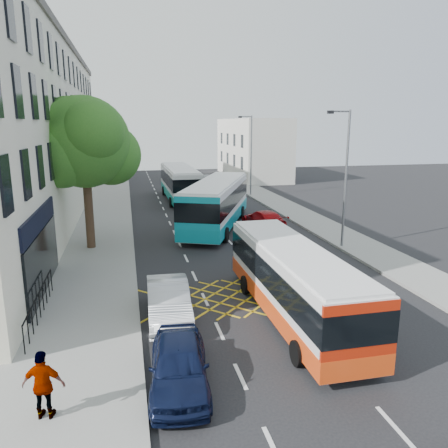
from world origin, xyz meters
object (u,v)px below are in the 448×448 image
red_hatchback (264,220)px  distant_car_dark (217,177)px  distant_car_silver (206,179)px  lamp_near (345,172)px  bus_far (180,183)px  distant_car_grey (179,175)px  lamp_far (250,151)px  pedestrian_far (44,385)px  street_tree (84,143)px  parked_car_blue (179,364)px  bus_near (293,281)px  bus_mid (217,203)px  parked_car_silver (168,301)px

red_hatchback → distant_car_dark: (2.07, 26.12, -0.04)m
distant_car_silver → lamp_near: bearing=91.2°
bus_far → distant_car_grey: (1.67, 14.39, -0.98)m
lamp_far → pedestrian_far: size_ratio=4.40×
street_tree → lamp_far: bearing=49.2°
street_tree → parked_car_blue: size_ratio=2.14×
bus_near → red_hatchback: (3.35, 14.16, -0.80)m
bus_mid → pedestrian_far: size_ratio=6.70×
distant_car_silver → pedestrian_far: size_ratio=2.25×
parked_car_silver → distant_car_grey: size_ratio=0.85×
parked_car_blue → distant_car_dark: (10.27, 43.94, -0.06)m
bus_near → parked_car_blue: bearing=-143.2°
bus_mid → pedestrian_far: bearing=-90.2°
distant_car_dark → bus_mid: bearing=70.8°
bus_far → parked_car_silver: bearing=-98.4°
lamp_far → pedestrian_far: (-14.69, -32.92, -3.56)m
street_tree → pedestrian_far: (0.01, -15.89, -5.23)m
lamp_far → bus_near: (-6.38, -28.46, -3.14)m
lamp_near → pedestrian_far: bearing=-138.7°
bus_far → distant_car_grey: 14.52m
bus_mid → red_hatchback: 3.59m
lamp_far → pedestrian_far: bearing=-114.1°
distant_car_silver → distant_car_dark: (1.98, 2.64, -0.06)m
lamp_far → bus_mid: (-6.19, -13.01, -2.83)m
bus_mid → distant_car_silver: bus_mid is taller
street_tree → bus_mid: bearing=25.3°
bus_mid → red_hatchback: (3.16, -1.28, -1.10)m
bus_far → red_hatchback: bus_far is taller
lamp_far → red_hatchback: lamp_far is taller
bus_far → distant_car_dark: 14.18m
street_tree → lamp_near: (14.71, -2.97, -1.68)m
lamp_far → distant_car_grey: lamp_far is taller
bus_far → parked_car_blue: size_ratio=2.81×
lamp_near → pedestrian_far: lamp_near is taller
bus_far → pedestrian_far: size_ratio=6.36×
street_tree → distant_car_grey: (9.01, 30.64, -5.56)m
street_tree → bus_mid: (8.51, 4.02, -4.51)m
bus_far → lamp_far: bearing=5.5°
lamp_far → parked_car_blue: 34.24m
bus_mid → distant_car_grey: 26.64m
bus_near → lamp_far: bearing=77.2°
lamp_far → distant_car_silver: (-2.94, 9.19, -3.92)m
lamp_near → red_hatchback: 7.56m
street_tree → red_hatchback: (11.67, 2.74, -5.61)m
bus_near → pedestrian_far: size_ratio=5.51×
pedestrian_far → parked_car_silver: bearing=-111.4°
bus_mid → distant_car_dark: size_ratio=3.14×
pedestrian_far → lamp_far: bearing=-101.6°
bus_near → distant_car_dark: (5.42, 40.28, -0.84)m
street_tree → parked_car_silver: street_tree is taller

